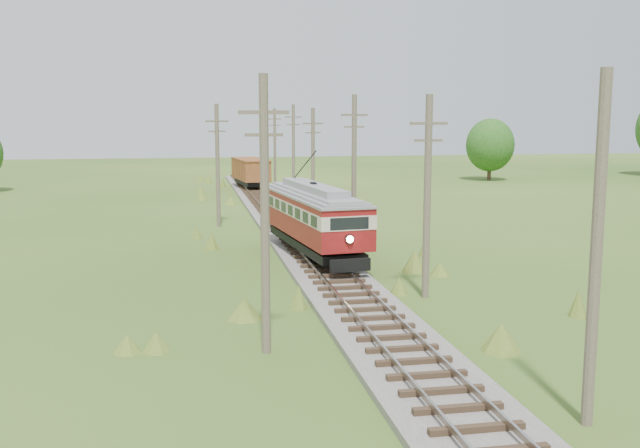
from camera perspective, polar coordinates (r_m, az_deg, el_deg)
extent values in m
cube|color=#605B54|center=(45.55, -2.09, -1.00)|extent=(3.60, 96.00, 0.25)
cube|color=#726659|center=(45.39, -2.99, -0.58)|extent=(0.08, 96.00, 0.17)
cube|color=#726659|center=(45.60, -1.20, -0.53)|extent=(0.08, 96.00, 0.17)
cube|color=#2D2116|center=(45.52, -2.09, -0.74)|extent=(2.40, 96.00, 0.16)
cube|color=black|center=(38.45, -0.53, -1.45)|extent=(3.50, 10.80, 0.43)
cube|color=maroon|center=(38.30, -0.53, -0.03)|extent=(4.01, 11.76, 1.06)
cube|color=beige|center=(38.18, -0.53, 1.25)|extent=(4.04, 11.82, 0.67)
cube|color=black|center=(38.18, -0.53, 1.25)|extent=(4.01, 11.31, 0.53)
cube|color=maroon|center=(38.12, -0.53, 1.97)|extent=(4.01, 11.76, 0.29)
cube|color=gray|center=(38.08, -0.53, 2.44)|extent=(4.07, 11.88, 0.37)
cube|color=gray|center=(38.05, -0.53, 2.93)|extent=(2.20, 8.73, 0.38)
sphere|color=#FFF2BF|center=(32.79, 2.41, -1.23)|extent=(0.35, 0.35, 0.35)
cylinder|color=black|center=(39.62, -1.25, 4.72)|extent=(0.57, 4.45, 1.85)
cylinder|color=black|center=(34.15, 0.42, -2.80)|extent=(0.20, 0.78, 0.77)
cylinder|color=black|center=(34.61, 2.70, -2.66)|extent=(0.20, 0.78, 0.77)
cylinder|color=black|center=(42.42, -3.15, -0.59)|extent=(0.20, 0.78, 0.77)
cylinder|color=black|center=(42.79, -1.28, -0.50)|extent=(0.20, 0.78, 0.77)
cube|color=black|center=(76.22, -5.56, 3.40)|extent=(2.92, 7.58, 0.51)
cube|color=brown|center=(76.11, -5.58, 4.36)|extent=(3.54, 8.46, 2.05)
cube|color=brown|center=(76.04, -5.59, 5.17)|extent=(3.61, 8.63, 0.12)
cylinder|color=black|center=(73.65, -5.78, 3.26)|extent=(0.21, 0.83, 0.82)
cylinder|color=black|center=(73.96, -4.60, 3.30)|extent=(0.21, 0.83, 0.82)
cylinder|color=black|center=(78.48, -6.47, 3.57)|extent=(0.21, 0.83, 0.82)
cylinder|color=black|center=(78.77, -5.36, 3.60)|extent=(0.21, 0.83, 0.82)
cone|color=gray|center=(65.61, -1.52, 2.31)|extent=(3.06, 3.06, 1.15)
cone|color=gray|center=(64.82, -0.72, 2.03)|extent=(1.72, 1.72, 0.67)
cylinder|color=brown|center=(18.51, 21.23, -2.14)|extent=(0.30, 0.30, 8.80)
cylinder|color=brown|center=(30.29, 8.57, 2.09)|extent=(0.30, 0.30, 8.60)
cube|color=brown|center=(30.11, 8.71, 7.96)|extent=(1.60, 0.12, 0.12)
cube|color=brown|center=(30.13, 8.68, 6.63)|extent=(1.20, 0.10, 0.10)
cylinder|color=brown|center=(42.70, 2.74, 4.28)|extent=(0.30, 0.30, 9.00)
cube|color=brown|center=(42.58, 2.77, 8.71)|extent=(1.60, 0.12, 0.12)
cube|color=brown|center=(42.58, 2.76, 7.77)|extent=(1.20, 0.10, 0.10)
cylinder|color=brown|center=(55.38, -0.56, 4.94)|extent=(0.30, 0.30, 8.40)
cube|color=brown|center=(55.28, -0.57, 8.04)|extent=(1.60, 0.12, 0.12)
cube|color=brown|center=(55.29, -0.57, 7.32)|extent=(1.20, 0.10, 0.10)
cylinder|color=brown|center=(68.25, -2.14, 5.81)|extent=(0.30, 0.30, 8.90)
cube|color=brown|center=(68.18, -2.15, 8.54)|extent=(1.60, 0.12, 0.12)
cube|color=brown|center=(68.18, -2.15, 7.95)|extent=(1.20, 0.10, 0.10)
cylinder|color=brown|center=(81.10, -3.63, 6.15)|extent=(0.30, 0.30, 8.70)
cube|color=brown|center=(81.03, -3.65, 8.38)|extent=(1.60, 0.12, 0.12)
cube|color=brown|center=(81.04, -3.65, 7.89)|extent=(1.20, 0.10, 0.10)
cylinder|color=brown|center=(22.78, -4.43, 0.57)|extent=(0.30, 0.30, 9.00)
cube|color=brown|center=(22.57, -4.53, 8.90)|extent=(1.60, 0.12, 0.12)
cube|color=brown|center=(22.57, -4.51, 7.12)|extent=(1.20, 0.10, 0.10)
cylinder|color=brown|center=(50.59, -8.19, 4.63)|extent=(0.30, 0.30, 8.60)
cube|color=brown|center=(50.48, -8.27, 8.14)|extent=(1.60, 0.12, 0.12)
cube|color=brown|center=(50.49, -8.25, 7.35)|extent=(1.20, 0.10, 0.10)
cylinder|color=#38281C|center=(90.42, 13.38, 4.22)|extent=(0.50, 0.50, 2.52)
ellipsoid|color=#244715|center=(90.26, 13.45, 6.17)|extent=(5.88, 5.88, 6.47)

